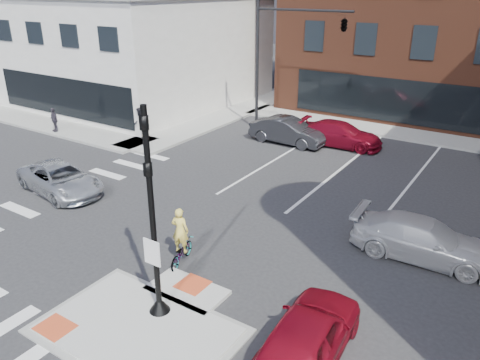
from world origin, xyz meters
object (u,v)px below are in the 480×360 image
Objects in this scene: bg_car_red at (340,134)px; cyclist at (181,245)px; white_pickup at (423,240)px; silver_suv at (60,179)px; red_sedan at (307,337)px; pedestrian_b at (54,120)px; bg_car_dark at (288,131)px; pedestrian_a at (140,123)px.

bg_car_red is 2.37× the size of cyclist.
bg_car_red is at bearing 32.37° from white_pickup.
silver_suv is 14.18m from red_sedan.
white_pickup is 3.21× the size of pedestrian_b.
silver_suv is at bearing 145.47° from bg_car_red.
bg_car_dark is 14.65m from pedestrian_b.
pedestrian_a is (-10.81, 9.20, 0.39)m from cyclist.
bg_car_red is 17.67m from pedestrian_b.
bg_car_dark is (5.23, 11.96, 0.10)m from silver_suv.
pedestrian_a reaches higher than bg_car_red.
pedestrian_b reaches higher than red_sedan.
pedestrian_b is (-16.31, 7.20, 0.21)m from cyclist.
pedestrian_b is at bearing -26.51° from red_sedan.
pedestrian_b is (-15.98, -7.53, 0.19)m from bg_car_red.
pedestrian_a is at bearing -38.09° from red_sedan.
bg_car_red is (2.75, 1.23, -0.05)m from bg_car_dark.
red_sedan is 2.15× the size of cyclist.
bg_car_red is 2.62× the size of pedestrian_a.
pedestrian_a is at bearing 73.00° from white_pickup.
bg_car_red is at bearing -64.83° from bg_car_dark.
cyclist is (-5.48, 1.76, -0.06)m from red_sedan.
red_sedan is at bearing 146.47° from cyclist.
pedestrian_a reaches higher than pedestrian_b.
bg_car_red is 11.86m from pedestrian_a.
bg_car_dark is (-8.56, 15.26, 0.01)m from red_sedan.
silver_suv is 2.53× the size of pedestrian_a.
white_pickup is 0.99× the size of bg_car_red.
bg_car_dark is at bearing -64.86° from red_sedan.
white_pickup is at bearing -130.59° from bg_car_dark.
white_pickup is at bearing 6.92° from pedestrian_b.
bg_car_red is at bearing -104.48° from cyclist.
silver_suv is at bearing -32.38° from pedestrian_a.
pedestrian_a is (-16.29, 10.96, 0.33)m from red_sedan.
silver_suv is 2.29× the size of cyclist.
white_pickup is 13.08m from bg_car_dark.
bg_car_dark reaches higher than bg_car_red.
cyclist reaches higher than pedestrian_b.
red_sedan is 17.50m from bg_car_dark.
cyclist is (0.33, -14.73, -0.02)m from bg_car_red.
pedestrian_a is at bearing 120.15° from bg_car_dark.
pedestrian_a reaches higher than white_pickup.
white_pickup is 2.35× the size of cyclist.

